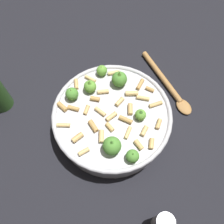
{
  "coord_description": "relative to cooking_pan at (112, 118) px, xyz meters",
  "views": [
    {
      "loc": [
        -0.04,
        0.27,
        0.61
      ],
      "look_at": [
        0.0,
        0.0,
        0.08
      ],
      "focal_mm": 39.87,
      "sensor_mm": 36.0,
      "label": 1
    }
  ],
  "objects": [
    {
      "name": "ground_plane",
      "position": [
        -0.0,
        0.0,
        -0.04
      ],
      "size": [
        2.4,
        2.4,
        0.0
      ],
      "primitive_type": "plane",
      "color": "black"
    },
    {
      "name": "cooking_pan",
      "position": [
        0.0,
        0.0,
        0.0
      ],
      "size": [
        0.3,
        0.3,
        0.12
      ],
      "color": "#B7B7BC",
      "rests_on": "ground"
    },
    {
      "name": "pepper_shaker",
      "position": [
        -0.14,
        0.23,
        0.0
      ],
      "size": [
        0.04,
        0.04,
        0.09
      ],
      "color": "gray",
      "rests_on": "ground"
    },
    {
      "name": "wooden_spoon",
      "position": [
        -0.14,
        -0.14,
        -0.03
      ],
      "size": [
        0.16,
        0.21,
        0.02
      ],
      "color": "#9E703D",
      "rests_on": "ground"
    }
  ]
}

